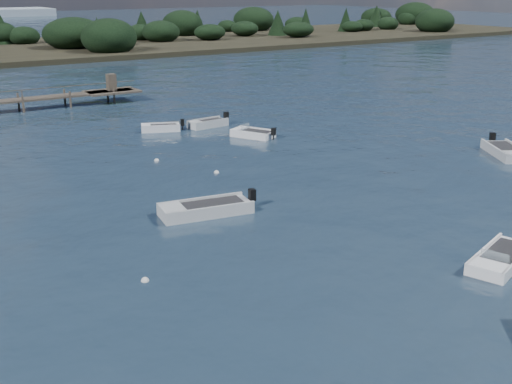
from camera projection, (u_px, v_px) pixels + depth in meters
ground at (37, 89)px, 70.11m from camera, size 400.00×400.00×0.00m
tender_far_white at (161, 129)px, 50.22m from camera, size 3.38×2.24×1.15m
dinghy_extra_a at (506, 153)px, 43.18m from camera, size 3.84×4.73×1.26m
dinghy_extra_b at (253, 135)px, 48.34m from camera, size 2.87×3.54×1.17m
dinghy_mid_white_a at (501, 260)px, 26.59m from camera, size 4.56×2.83×1.05m
tender_far_grey_b at (208, 125)px, 51.72m from camera, size 3.69×1.67×1.24m
dinghy_mid_grey at (206, 211)px, 32.22m from camera, size 5.10×2.49×1.26m
buoy_c at (145, 281)px, 25.04m from camera, size 0.32×0.32×0.32m
buoy_e at (157, 161)px, 41.90m from camera, size 0.32×0.32×0.32m
buoy_extra_a at (216, 173)px, 39.26m from camera, size 0.32×0.32×0.32m
far_headland at (117, 36)px, 114.32m from camera, size 190.00×40.00×5.80m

